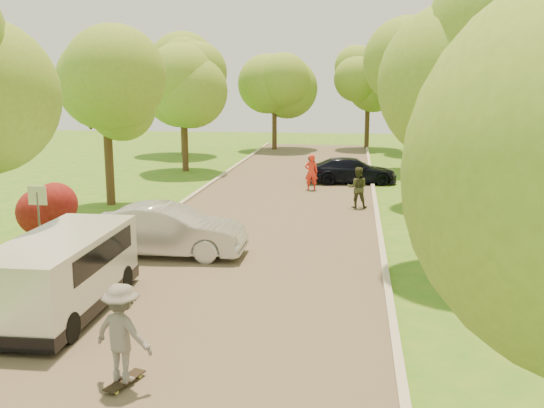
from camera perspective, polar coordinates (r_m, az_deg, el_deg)
The scene contains 22 objects.
ground at distance 13.30m, azimuth -6.62°, elevation -11.09°, with size 100.00×100.00×0.00m, color #2F701A.
road at distance 20.76m, azimuth -1.13°, elevation -2.73°, with size 8.00×60.00×0.01m, color #4C4438.
curb_left at distance 21.74m, azimuth -11.74°, elevation -2.17°, with size 0.18×60.00×0.12m, color #B2AD9E.
curb_right at distance 20.53m, azimuth 10.12°, elevation -2.92°, with size 0.18×60.00×0.12m, color #B2AD9E.
street_sign at distance 18.58m, azimuth -21.15°, elevation -0.26°, with size 0.55×0.06×2.17m.
red_shrub at distance 20.19m, azimuth -20.26°, elevation -0.67°, with size 1.70×1.70×1.95m.
tree_l_midb at distance 25.89m, azimuth -15.02°, elevation 9.94°, with size 4.30×4.20×6.62m.
tree_l_far at distance 35.21m, azimuth -8.03°, elevation 11.93°, with size 4.92×4.80×7.79m.
tree_r_mida at distance 17.33m, azimuth 21.24°, elevation 12.19°, with size 5.13×5.00×7.95m.
tree_r_midb at distance 26.11m, azimuth 15.70°, elevation 10.56°, with size 4.51×4.40×7.01m.
tree_r_far at distance 36.12m, azimuth 14.69°, elevation 12.24°, with size 5.33×5.20×8.34m.
tree_bg_a at distance 43.56m, azimuth -8.20°, elevation 11.60°, with size 5.12×5.00×7.72m.
tree_bg_b at distance 44.18m, azimuth 14.77°, elevation 11.63°, with size 5.12×5.00×7.95m.
tree_bg_c at distance 46.27m, azimuth 0.50°, elevation 11.33°, with size 4.92×4.80×7.33m.
tree_bg_d at distance 47.90m, azimuth 9.34°, elevation 11.54°, with size 5.12×5.00×7.72m.
minivan at distance 14.30m, azimuth -19.07°, elevation -6.10°, with size 1.96×4.76×1.76m.
silver_sedan at distance 18.19m, azimuth -9.85°, elevation -2.47°, with size 1.62×4.64×1.53m, color #B4B4B9.
dark_sedan at distance 31.14m, azimuth 7.56°, elevation 3.14°, with size 1.83×4.49×1.30m, color black.
longboard at distance 11.00m, azimuth -13.68°, elevation -15.85°, with size 0.49×0.90×0.10m.
skateboarder at distance 10.64m, azimuth -13.91°, elevation -11.69°, with size 1.10×0.63×1.70m, color slate.
person_striped at distance 28.89m, azimuth 3.72°, elevation 2.99°, with size 0.63×0.41×1.72m, color red.
person_olive at distance 24.94m, azimuth 8.05°, elevation 1.54°, with size 0.83×0.64×1.70m, color #333721.
Camera 1 is at (3.17, -11.89, 5.07)m, focal length 40.00 mm.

